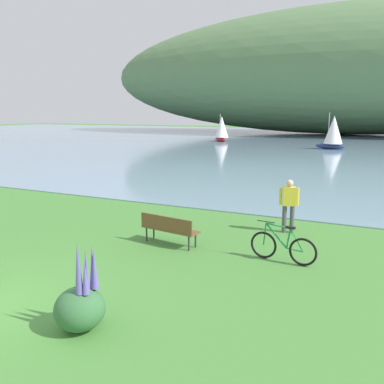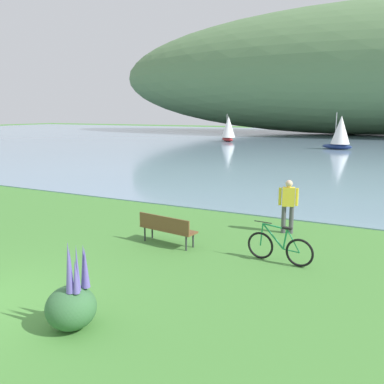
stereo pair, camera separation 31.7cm
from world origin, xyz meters
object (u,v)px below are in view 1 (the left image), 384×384
at_px(sailboat_mid_bay, 333,132).
at_px(sailboat_toward_hillside, 222,129).
at_px(person_at_shoreline, 289,203).
at_px(bicycle_leaning_near_bench, 283,247).
at_px(park_bench_near_camera, 169,227).

relative_size(sailboat_mid_bay, sailboat_toward_hillside, 1.06).
bearing_deg(sailboat_mid_bay, person_at_shoreline, -85.54).
xyz_separation_m(person_at_shoreline, sailboat_mid_bay, (-2.44, 31.27, 0.80)).
height_order(bicycle_leaning_near_bench, sailboat_mid_bay, sailboat_mid_bay).
relative_size(park_bench_near_camera, sailboat_mid_bay, 0.50).
distance_m(sailboat_mid_bay, sailboat_toward_hillside, 15.22).
xyz_separation_m(bicycle_leaning_near_bench, sailboat_mid_bay, (-2.90, 33.94, 1.38)).
height_order(person_at_shoreline, sailboat_mid_bay, sailboat_mid_bay).
xyz_separation_m(park_bench_near_camera, person_at_shoreline, (2.83, 2.74, 0.46)).
xyz_separation_m(sailboat_mid_bay, sailboat_toward_hillside, (-14.26, 5.31, -0.09)).
relative_size(bicycle_leaning_near_bench, sailboat_mid_bay, 0.48).
bearing_deg(bicycle_leaning_near_bench, sailboat_toward_hillside, 113.61).
bearing_deg(bicycle_leaning_near_bench, person_at_shoreline, 99.68).
height_order(park_bench_near_camera, person_at_shoreline, person_at_shoreline).
height_order(bicycle_leaning_near_bench, sailboat_toward_hillside, sailboat_toward_hillside).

